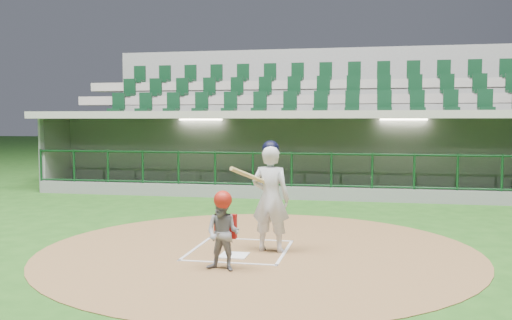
{
  "coord_description": "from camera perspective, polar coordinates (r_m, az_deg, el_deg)",
  "views": [
    {
      "loc": [
        2.09,
        -9.31,
        2.15
      ],
      "look_at": [
        -0.31,
        2.6,
        1.3
      ],
      "focal_mm": 40.0,
      "sensor_mm": 36.0,
      "label": 1
    }
  ],
  "objects": [
    {
      "name": "batter",
      "position": [
        9.26,
        1.45,
        -3.64
      ],
      "size": [
        0.88,
        0.89,
        1.81
      ],
      "color": "silver",
      "rests_on": "dirt_circle"
    },
    {
      "name": "dirt_circle",
      "position": [
        9.53,
        0.27,
        -9.0
      ],
      "size": [
        7.2,
        7.2,
        0.01
      ],
      "primitive_type": "cylinder",
      "color": "brown",
      "rests_on": "ground"
    },
    {
      "name": "dugout_structure",
      "position": [
        17.28,
        4.85,
        0.05
      ],
      "size": [
        16.4,
        3.7,
        3.0
      ],
      "color": "slate",
      "rests_on": "ground"
    },
    {
      "name": "batter_box_chalk",
      "position": [
        9.49,
        -1.65,
        -8.99
      ],
      "size": [
        1.55,
        1.8,
        0.01
      ],
      "color": "silver",
      "rests_on": "ground"
    },
    {
      "name": "ground",
      "position": [
        9.78,
        -1.25,
        -8.7
      ],
      "size": [
        120.0,
        120.0,
        0.0
      ],
      "primitive_type": "plane",
      "color": "#1D4B15",
      "rests_on": "ground"
    },
    {
      "name": "home_plate",
      "position": [
        9.11,
        -2.22,
        -9.51
      ],
      "size": [
        0.43,
        0.43,
        0.02
      ],
      "primitive_type": "cube",
      "color": "white",
      "rests_on": "dirt_circle"
    },
    {
      "name": "catcher",
      "position": [
        8.17,
        -3.31,
        -7.07
      ],
      "size": [
        0.58,
        0.49,
        1.14
      ],
      "color": "gray",
      "rests_on": "dirt_circle"
    },
    {
      "name": "seating_deck",
      "position": [
        20.33,
        5.48,
        1.94
      ],
      "size": [
        17.0,
        6.72,
        5.15
      ],
      "color": "slate",
      "rests_on": "ground"
    }
  ]
}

